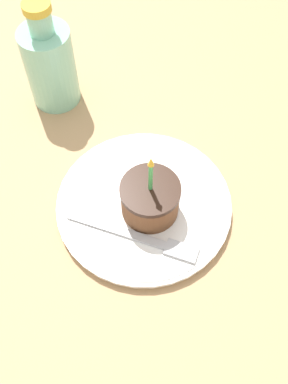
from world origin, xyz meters
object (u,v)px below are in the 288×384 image
at_px(plate, 144,204).
at_px(cake_slice, 150,199).
at_px(bottle, 50,64).
at_px(fork, 141,238).

height_order(plate, cake_slice, cake_slice).
bearing_deg(bottle, plate, -83.53).
height_order(cake_slice, fork, cake_slice).
xyz_separation_m(cake_slice, fork, (-0.03, -0.04, -0.03)).
relative_size(cake_slice, fork, 0.83).
relative_size(plate, fork, 1.68).
relative_size(plate, bottle, 1.38).
height_order(fork, bottle, bottle).
distance_m(cake_slice, bottle, 0.28).
bearing_deg(fork, cake_slice, 46.58).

